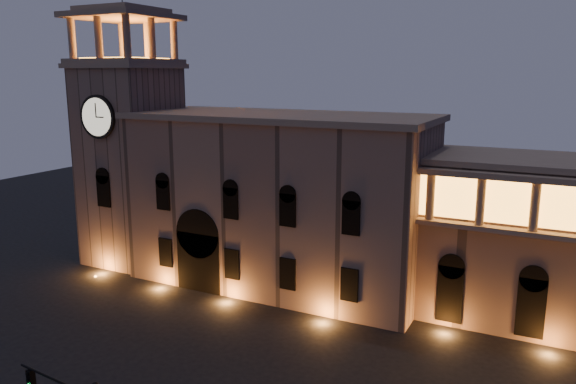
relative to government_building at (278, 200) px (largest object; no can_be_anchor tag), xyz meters
The scene contains 2 objects.
government_building is the anchor object (origin of this frame).
clock_tower 18.82m from the government_building, behind, with size 9.80×9.80×32.40m.
Camera 1 is at (23.84, -27.50, 21.50)m, focal length 35.00 mm.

